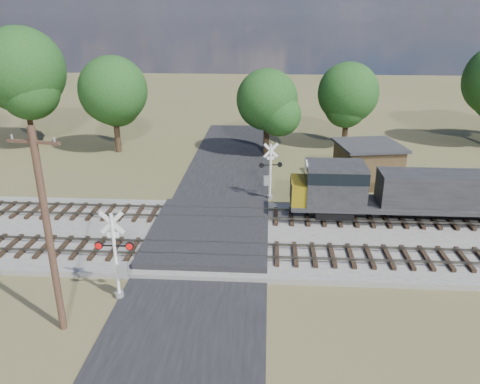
# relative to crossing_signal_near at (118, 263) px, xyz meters

# --- Properties ---
(ground) EXTENTS (160.00, 160.00, 0.00)m
(ground) POSITION_rel_crossing_signal_near_xyz_m (3.40, 6.13, -1.87)
(ground) COLOR #4A4E29
(ground) RESTS_ON ground
(ballast_bed) EXTENTS (140.00, 10.00, 0.30)m
(ballast_bed) POSITION_rel_crossing_signal_near_xyz_m (13.40, 6.63, -1.72)
(ballast_bed) COLOR gray
(ballast_bed) RESTS_ON ground
(road) EXTENTS (7.00, 60.00, 0.08)m
(road) POSITION_rel_crossing_signal_near_xyz_m (3.40, 6.13, -1.83)
(road) COLOR black
(road) RESTS_ON ground
(crossing_panel) EXTENTS (7.00, 9.00, 0.62)m
(crossing_panel) POSITION_rel_crossing_signal_near_xyz_m (3.40, 6.63, -1.56)
(crossing_panel) COLOR #262628
(crossing_panel) RESTS_ON ground
(track_near) EXTENTS (140.00, 2.60, 0.33)m
(track_near) POSITION_rel_crossing_signal_near_xyz_m (6.52, 4.13, -1.46)
(track_near) COLOR black
(track_near) RESTS_ON ballast_bed
(track_far) EXTENTS (140.00, 2.60, 0.33)m
(track_far) POSITION_rel_crossing_signal_near_xyz_m (6.52, 9.13, -1.46)
(track_far) COLOR black
(track_far) RESTS_ON ballast_bed
(crossing_signal_near) EXTENTS (1.82, 0.39, 4.50)m
(crossing_signal_near) POSITION_rel_crossing_signal_near_xyz_m (0.00, 0.00, 0.00)
(crossing_signal_near) COLOR silver
(crossing_signal_near) RESTS_ON ground
(crossing_signal_far) EXTENTS (1.68, 0.44, 4.20)m
(crossing_signal_far) POSITION_rel_crossing_signal_near_xyz_m (6.92, 13.06, -0.13)
(crossing_signal_far) COLOR silver
(crossing_signal_far) RESTS_ON ground
(utility_pole) EXTENTS (2.15, 0.48, 8.84)m
(utility_pole) POSITION_rel_crossing_signal_near_xyz_m (-1.82, -2.39, 2.81)
(utility_pole) COLOR #382419
(utility_pole) RESTS_ON ground
(equipment_shed) EXTENTS (5.45, 5.45, 3.19)m
(equipment_shed) POSITION_rel_crossing_signal_near_xyz_m (14.61, 17.02, -0.26)
(equipment_shed) COLOR #3F2D1B
(equipment_shed) RESTS_ON ground
(treeline) EXTENTS (78.09, 10.95, 11.62)m
(treeline) POSITION_rel_crossing_signal_near_xyz_m (9.73, 26.33, 4.63)
(treeline) COLOR black
(treeline) RESTS_ON ground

